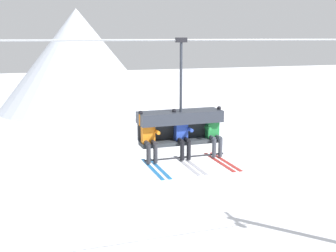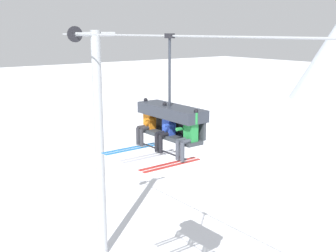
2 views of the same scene
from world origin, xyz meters
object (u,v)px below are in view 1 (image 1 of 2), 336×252
skier_orange (149,137)px  skier_blue (182,134)px  skier_green (214,132)px  chairlift_chair (180,122)px

skier_orange → skier_blue: same height
skier_orange → skier_green: bearing=0.0°
skier_blue → skier_orange: bearing=180.0°
chairlift_chair → skier_green: chairlift_chair is taller
skier_orange → skier_blue: 0.89m
skier_orange → skier_blue: bearing=0.0°
chairlift_chair → skier_blue: bearing=-90.9°
chairlift_chair → skier_orange: chairlift_chair is taller
chairlift_chair → skier_green: size_ratio=1.77×
chairlift_chair → skier_green: 0.96m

